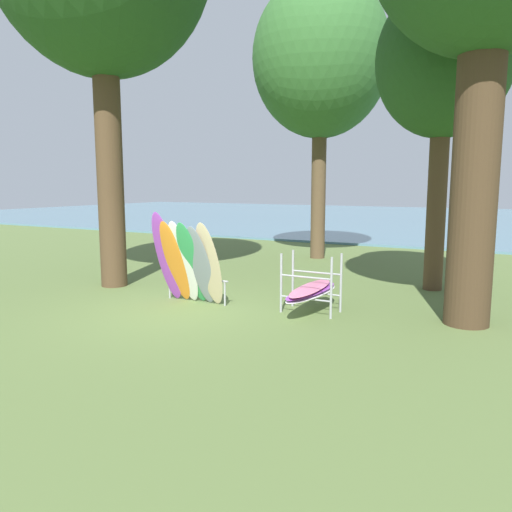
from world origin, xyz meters
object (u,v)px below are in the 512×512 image
tree_far_left_back (321,59)px  board_storage_rack (311,290)px  tree_mid_behind (444,63)px  leaning_board_pile (187,263)px

tree_far_left_back → board_storage_rack: tree_far_left_back is taller
tree_mid_behind → board_storage_rack: size_ratio=3.52×
tree_mid_behind → leaning_board_pile: (-4.56, -4.28, -4.60)m
tree_far_left_back → board_storage_rack: (2.71, -7.35, -6.46)m
tree_mid_behind → board_storage_rack: 6.51m
tree_mid_behind → tree_far_left_back: bearing=140.7°
tree_mid_behind → leaning_board_pile: size_ratio=3.59×
tree_mid_behind → leaning_board_pile: tree_mid_behind is taller
tree_mid_behind → board_storage_rack: (-1.89, -3.60, -5.08)m
tree_mid_behind → board_storage_rack: tree_mid_behind is taller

